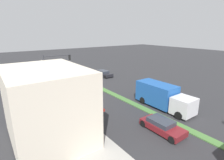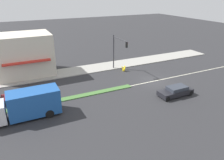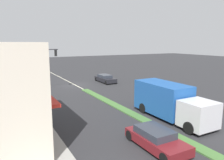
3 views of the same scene
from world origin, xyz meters
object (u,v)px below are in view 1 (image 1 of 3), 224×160
traffic_signal_main (53,66)px  warning_aframe_sign (56,85)px  delivery_truck (162,96)px  sedan_maroon (162,126)px  sedan_dark (104,73)px  pedestrian (56,111)px

traffic_signal_main → warning_aframe_sign: size_ratio=6.69×
traffic_signal_main → warning_aframe_sign: traffic_signal_main is taller
delivery_truck → sedan_maroon: delivery_truck is taller
delivery_truck → warning_aframe_sign: bearing=-63.5°
traffic_signal_main → delivery_truck: size_ratio=0.75×
delivery_truck → sedan_dark: size_ratio=1.68×
sedan_maroon → delivery_truck: bearing=-140.9°
pedestrian → delivery_truck: 12.56m
sedan_dark → warning_aframe_sign: bearing=8.4°
warning_aframe_sign → sedan_maroon: size_ratio=0.20×
warning_aframe_sign → delivery_truck: delivery_truck is taller
pedestrian → warning_aframe_sign: pedestrian is taller
sedan_dark → sedan_maroon: 22.19m
warning_aframe_sign → sedan_dark: sedan_dark is taller
traffic_signal_main → delivery_truck: 17.28m
sedan_maroon → traffic_signal_main: bearing=-78.0°
sedan_dark → traffic_signal_main: bearing=12.5°
traffic_signal_main → sedan_dark: 11.87m
traffic_signal_main → warning_aframe_sign: (-0.43, -0.88, -3.47)m
warning_aframe_sign → sedan_maroon: sedan_maroon is taller
warning_aframe_sign → delivery_truck: size_ratio=0.11×
traffic_signal_main → pedestrian: size_ratio=3.31×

